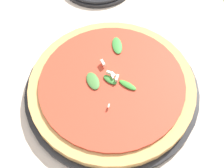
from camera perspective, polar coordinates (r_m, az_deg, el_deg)
The scene contains 2 objects.
ground_plane at distance 0.64m, azimuth -2.19°, elevation -2.07°, with size 6.00×6.00×0.00m, color beige.
pizza_arugula_main at distance 0.63m, azimuth -0.00°, elevation -0.63°, with size 0.35×0.35×0.05m.
Camera 1 is at (0.24, 0.22, 0.55)m, focal length 50.00 mm.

